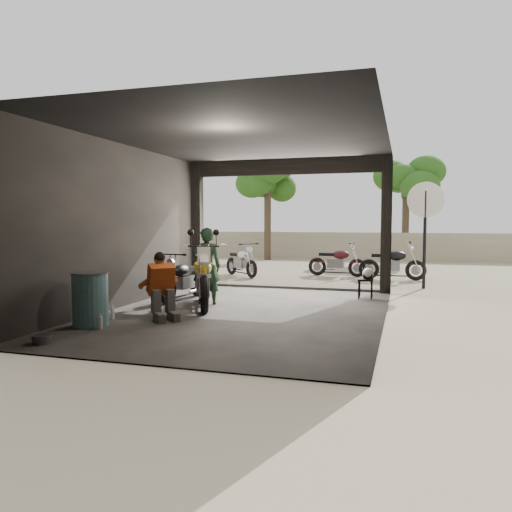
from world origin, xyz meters
The scene contains 16 objects.
ground centered at (0.00, 0.00, 0.00)m, with size 80.00×80.00×0.00m, color #7A6D56.
garage centered at (0.00, 0.55, 1.28)m, with size 7.00×7.13×3.20m.
boundary_wall centered at (0.00, 14.00, 0.60)m, with size 18.00×0.30×1.20m, color gray.
tree_left centered at (-3.00, 12.50, 3.99)m, with size 2.20×2.20×5.60m.
tree_right centered at (2.80, 14.00, 3.56)m, with size 2.20×2.20×5.00m.
main_bike centered at (-0.98, 0.38, 0.64)m, with size 0.79×1.92×1.28m, color beige, non-canonical shape.
left_bike centered at (-1.71, 1.07, 0.52)m, with size 0.63×1.54×1.04m, color black, non-canonical shape.
outside_bike_a centered at (-2.02, 5.89, 0.52)m, with size 0.63×1.53×1.04m, color black, non-canonical shape.
outside_bike_b centered at (0.81, 6.74, 0.53)m, with size 0.65×1.57×1.06m, color #441017, non-canonical shape.
outside_bike_c centered at (2.46, 6.25, 0.56)m, with size 0.68×1.65×1.12m, color black, non-canonical shape.
rider centered at (-1.02, 0.68, 0.79)m, with size 0.57×0.38×1.57m, color black.
mechanic centered at (-1.14, -0.98, 0.56)m, with size 0.57×0.78×1.13m, color #DF581D, non-canonical shape.
stool centered at (2.00, 2.37, 0.37)m, with size 0.32×0.32×0.44m.
helmet centered at (2.05, 2.42, 0.56)m, with size 0.25×0.26×0.24m, color white.
oil_drum centered at (-2.00, -1.82, 0.44)m, with size 0.56×0.56×0.87m, color #477178.
sign_post centered at (3.27, 4.55, 1.83)m, with size 0.89×0.08×2.68m.
Camera 1 is at (2.82, -8.62, 1.70)m, focal length 35.00 mm.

